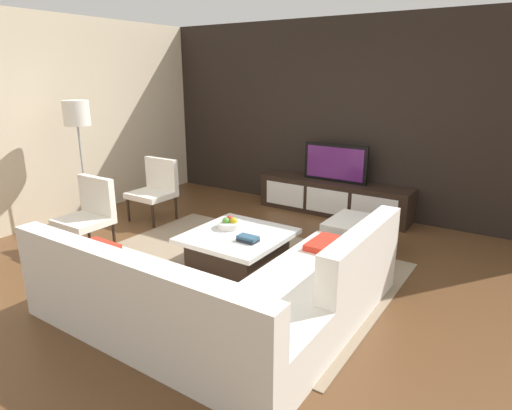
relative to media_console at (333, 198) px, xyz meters
name	(u,v)px	position (x,y,z in m)	size (l,w,h in m)	color
ground_plane	(240,271)	(0.00, -2.40, -0.25)	(14.00, 14.00, 0.00)	brown
feature_wall_back	(346,118)	(0.00, 0.30, 1.15)	(6.40, 0.12, 2.80)	black
side_wall_left	(62,120)	(-3.20, -2.20, 1.15)	(0.12, 5.20, 2.80)	beige
area_rug	(233,269)	(-0.10, -2.40, -0.24)	(3.28, 2.43, 0.01)	gray
media_console	(333,198)	(0.00, 0.00, 0.00)	(2.28, 0.49, 0.50)	black
television	(335,163)	(0.00, 0.00, 0.53)	(0.97, 0.06, 0.55)	black
sectional_couch	(227,296)	(0.52, -3.30, 0.03)	(2.52, 2.30, 0.81)	white
coffee_table	(238,249)	(-0.10, -2.30, -0.05)	(1.01, 1.05, 0.38)	black
accent_chair_near	(90,210)	(-1.83, -2.87, 0.24)	(0.56, 0.52, 0.87)	black
floor_lamp	(77,121)	(-2.60, -2.37, 1.19)	(0.33, 0.33, 1.70)	#A5A5AA
ottoman	(359,237)	(0.88, -1.23, -0.05)	(0.70, 0.70, 0.40)	white
fruit_bowl	(230,224)	(-0.28, -2.20, 0.18)	(0.28, 0.28, 0.13)	silver
accent_chair_far	(156,186)	(-2.03, -1.62, 0.24)	(0.58, 0.53, 0.87)	black
book_stack	(248,239)	(0.12, -2.42, 0.16)	(0.22, 0.14, 0.06)	#1E232D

